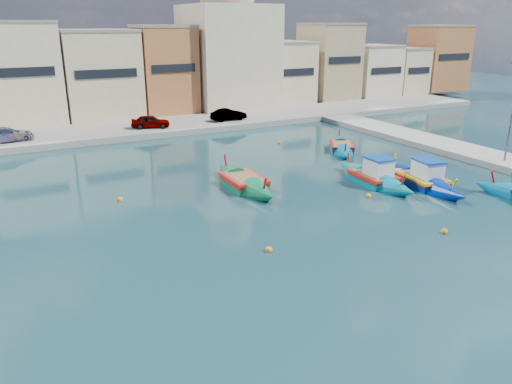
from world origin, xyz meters
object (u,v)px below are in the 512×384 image
object	(u,v)px
quay_street_lamp	(512,111)
luzzu_blue_cabin	(374,178)
church_block	(228,41)
luzzu_turquoise_cabin	(422,180)
luzzu_cyan_mid	(342,148)
luzzu_green	(244,183)

from	to	relation	value
quay_street_lamp	luzzu_blue_cabin	size ratio (longest dim) A/B	0.94
church_block	quay_street_lamp	distance (m)	35.04
luzzu_turquoise_cabin	luzzu_blue_cabin	world-z (taller)	luzzu_blue_cabin
luzzu_turquoise_cabin	luzzu_cyan_mid	world-z (taller)	luzzu_turquoise_cabin
luzzu_turquoise_cabin	church_block	bearing A→B (deg)	87.48
luzzu_cyan_mid	luzzu_green	size ratio (longest dim) A/B	0.88
luzzu_cyan_mid	luzzu_green	bearing A→B (deg)	-157.15
luzzu_blue_cabin	luzzu_green	xyz separation A→B (m)	(-8.33, 3.42, -0.07)
quay_street_lamp	luzzu_cyan_mid	size ratio (longest dim) A/B	1.06
luzzu_turquoise_cabin	luzzu_cyan_mid	bearing A→B (deg)	84.05
luzzu_turquoise_cabin	luzzu_green	world-z (taller)	luzzu_turquoise_cabin
church_block	luzzu_cyan_mid	bearing A→B (deg)	-91.04
luzzu_turquoise_cabin	luzzu_green	size ratio (longest dim) A/B	1.10
church_block	luzzu_green	distance (m)	32.70
quay_street_lamp	luzzu_green	world-z (taller)	quay_street_lamp
luzzu_green	luzzu_blue_cabin	bearing A→B (deg)	-22.36
church_block	luzzu_green	world-z (taller)	church_block
quay_street_lamp	luzzu_turquoise_cabin	distance (m)	9.81
luzzu_cyan_mid	church_block	bearing A→B (deg)	88.96
luzzu_blue_cabin	luzzu_turquoise_cabin	bearing A→B (deg)	-34.82
luzzu_cyan_mid	quay_street_lamp	bearing A→B (deg)	-51.72
church_block	luzzu_cyan_mid	xyz separation A→B (m)	(-0.43, -24.02, -8.17)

